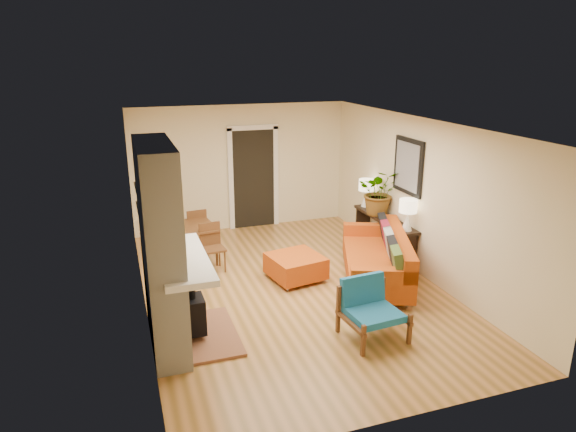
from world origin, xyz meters
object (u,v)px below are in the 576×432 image
at_px(blue_chair, 369,306).
at_px(dining_table, 200,232).
at_px(console_table, 384,225).
at_px(ottoman, 296,266).
at_px(houseplant, 380,192).
at_px(sofa, 381,258).
at_px(lamp_near, 408,211).
at_px(lamp_far, 366,190).

bearing_deg(blue_chair, dining_table, 116.85).
relative_size(dining_table, console_table, 0.84).
relative_size(blue_chair, dining_table, 0.52).
bearing_deg(ottoman, houseplant, 20.71).
relative_size(sofa, dining_table, 1.56).
bearing_deg(lamp_near, blue_chair, -132.41).
relative_size(console_table, houseplant, 2.15).
relative_size(sofa, console_table, 1.30).
bearing_deg(houseplant, blue_chair, -120.17).
distance_m(ottoman, houseplant, 2.21).
distance_m(console_table, lamp_far, 0.91).
xyz_separation_m(sofa, lamp_far, (0.59, 1.74, 0.68)).
xyz_separation_m(sofa, console_table, (0.59, 0.97, 0.19)).
bearing_deg(dining_table, lamp_near, -26.15).
bearing_deg(houseplant, console_table, -87.41).
bearing_deg(houseplant, dining_table, 169.01).
height_order(dining_table, houseplant, houseplant).
height_order(sofa, houseplant, houseplant).
relative_size(dining_table, lamp_near, 2.86).
xyz_separation_m(ottoman, dining_table, (-1.34, 1.34, 0.30)).
height_order(ottoman, dining_table, dining_table).
distance_m(blue_chair, lamp_near, 2.41).
height_order(ottoman, lamp_near, lamp_near).
bearing_deg(lamp_near, dining_table, 153.85).
bearing_deg(ottoman, blue_chair, -80.48).
distance_m(sofa, houseplant, 1.54).
distance_m(console_table, houseplant, 0.62).
relative_size(ottoman, lamp_far, 1.74).
bearing_deg(houseplant, sofa, -115.86).
relative_size(lamp_near, houseplant, 0.63).
height_order(ottoman, houseplant, houseplant).
bearing_deg(houseplant, lamp_far, 88.95).
bearing_deg(lamp_far, lamp_near, -90.00).
distance_m(sofa, dining_table, 3.22).
bearing_deg(lamp_far, sofa, -108.68).
distance_m(sofa, blue_chair, 1.77).
distance_m(console_table, lamp_near, 0.89).
xyz_separation_m(ottoman, lamp_near, (1.89, -0.25, 0.83)).
height_order(blue_chair, console_table, blue_chair).
distance_m(ottoman, console_table, 1.99).
relative_size(lamp_near, lamp_far, 1.00).
bearing_deg(lamp_near, console_table, 90.00).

